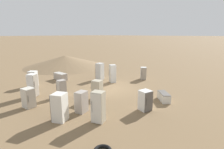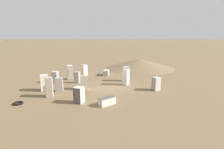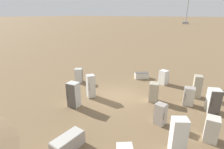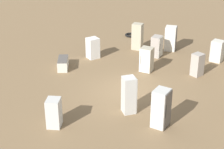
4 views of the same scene
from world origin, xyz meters
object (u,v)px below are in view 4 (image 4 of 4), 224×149
at_px(discarded_fridge_2, 54,113).
at_px(discarded_fridge_4, 161,108).
at_px(discarded_fridge_8, 129,95).
at_px(discarded_fridge_9, 171,38).
at_px(discarded_fridge_11, 217,51).
at_px(discarded_fridge_6, 63,63).
at_px(discarded_fridge_1, 147,60).
at_px(scrap_tire, 130,35).
at_px(discarded_fridge_7, 138,36).
at_px(discarded_fridge_13, 198,65).
at_px(discarded_fridge_3, 93,48).
at_px(discarded_fridge_0, 157,46).

bearing_deg(discarded_fridge_2, discarded_fridge_4, 5.81).
height_order(discarded_fridge_2, discarded_fridge_8, discarded_fridge_8).
relative_size(discarded_fridge_2, discarded_fridge_9, 0.82).
bearing_deg(discarded_fridge_11, discarded_fridge_8, 171.87).
relative_size(discarded_fridge_2, discarded_fridge_4, 0.75).
bearing_deg(discarded_fridge_6, discarded_fridge_8, -56.28).
height_order(discarded_fridge_1, discarded_fridge_6, discarded_fridge_1).
bearing_deg(discarded_fridge_2, discarded_fridge_6, 99.22).
distance_m(discarded_fridge_4, scrap_tire, 12.83).
xyz_separation_m(discarded_fridge_6, discarded_fridge_9, (-7.11, 3.43, 0.53)).
bearing_deg(discarded_fridge_8, discarded_fridge_2, -87.70).
bearing_deg(discarded_fridge_11, discarded_fridge_2, 163.69).
bearing_deg(discarded_fridge_11, discarded_fridge_7, 101.42).
bearing_deg(discarded_fridge_13, discarded_fridge_7, 177.22).
distance_m(discarded_fridge_2, discarded_fridge_7, 10.96).
bearing_deg(discarded_fridge_6, discarded_fridge_1, -7.46).
xyz_separation_m(discarded_fridge_2, discarded_fridge_9, (-11.89, -1.20, 0.15)).
xyz_separation_m(discarded_fridge_4, discarded_fridge_7, (-7.26, -6.87, -0.00)).
height_order(discarded_fridge_1, discarded_fridge_13, discarded_fridge_1).
bearing_deg(discarded_fridge_1, discarded_fridge_3, -6.54).
relative_size(discarded_fridge_3, discarded_fridge_13, 1.00).
distance_m(discarded_fridge_6, discarded_fridge_7, 5.97).
xyz_separation_m(discarded_fridge_4, discarded_fridge_8, (-0.02, -1.91, 0.02)).
height_order(discarded_fridge_1, discarded_fridge_8, discarded_fridge_8).
bearing_deg(discarded_fridge_11, discarded_fridge_0, 112.74).
relative_size(discarded_fridge_0, discarded_fridge_1, 0.93).
bearing_deg(discarded_fridge_4, discarded_fridge_13, -175.80).
bearing_deg(discarded_fridge_1, discarded_fridge_6, 20.91).
xyz_separation_m(discarded_fridge_1, discarded_fridge_8, (4.58, 2.24, 0.19)).
xyz_separation_m(discarded_fridge_3, discarded_fridge_7, (-3.24, 1.30, 0.24)).
bearing_deg(discarded_fridge_9, discarded_fridge_4, 4.56).
distance_m(discarded_fridge_0, discarded_fridge_9, 1.63).
distance_m(discarded_fridge_8, scrap_tire, 11.56).
distance_m(discarded_fridge_2, discarded_fridge_13, 9.66).
xyz_separation_m(discarded_fridge_2, scrap_tire, (-12.39, -5.17, -0.62)).
bearing_deg(discarded_fridge_2, discarded_fridge_13, 41.25).
bearing_deg(discarded_fridge_13, discarded_fridge_11, 101.53).
relative_size(discarded_fridge_6, discarded_fridge_7, 0.79).
height_order(discarded_fridge_4, discarded_fridge_13, discarded_fridge_4).
distance_m(discarded_fridge_0, discarded_fridge_6, 6.45).
bearing_deg(discarded_fridge_13, discarded_fridge_1, -141.39).
bearing_deg(discarded_fridge_11, discarded_fridge_4, -175.94).
distance_m(discarded_fridge_2, discarded_fridge_3, 8.48).
bearing_deg(discarded_fridge_9, discarded_fridge_8, -5.81).
relative_size(discarded_fridge_7, discarded_fridge_13, 1.35).
bearing_deg(discarded_fridge_6, discarded_fridge_3, 40.99).
relative_size(discarded_fridge_1, discarded_fridge_3, 1.10).
relative_size(discarded_fridge_4, discarded_fridge_9, 1.10).
height_order(discarded_fridge_0, discarded_fridge_11, discarded_fridge_0).
height_order(discarded_fridge_3, discarded_fridge_11, discarded_fridge_11).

